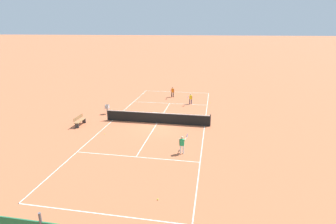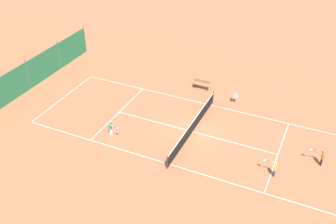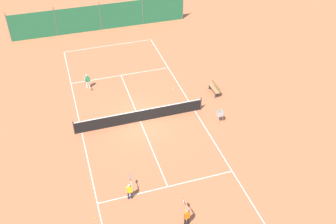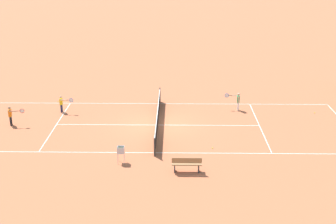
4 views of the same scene
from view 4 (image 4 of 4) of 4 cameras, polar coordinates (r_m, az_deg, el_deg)
name	(u,v)px [view 4 (image 4 of 4)]	position (r m, az deg, el deg)	size (l,w,h in m)	color
ground_plane	(158,125)	(29.47, -1.27, -1.59)	(600.00, 600.00, 0.00)	#B7603D
court_line_markings	(158,125)	(29.47, -1.27, -1.59)	(8.25, 23.85, 0.01)	white
tennis_net	(158,118)	(29.29, -1.27, -0.69)	(9.18, 0.08, 1.06)	#2D2D2D
player_far_service	(62,103)	(32.25, -12.81, 1.12)	(0.42, 0.96, 1.15)	#23284C
player_near_service	(11,114)	(30.82, -18.61, -0.27)	(0.42, 1.05, 1.23)	black
player_far_baseline	(238,100)	(32.17, 8.48, 1.44)	(0.48, 1.00, 1.23)	white
tennis_ball_near_corner	(315,113)	(32.97, 17.43, -0.09)	(0.07, 0.07, 0.07)	#CCE033
tennis_ball_mid_court	(58,101)	(34.61, -13.26, 1.27)	(0.07, 0.07, 0.07)	#CCE033
tennis_ball_far_corner	(212,148)	(26.30, 5.45, -4.39)	(0.07, 0.07, 0.07)	#CCE033
ball_hopper	(121,151)	(24.48, -5.78, -4.74)	(0.36, 0.36, 0.89)	#B7B7BC
courtside_bench	(187,164)	(23.48, 2.29, -6.35)	(0.36, 1.50, 0.84)	olive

